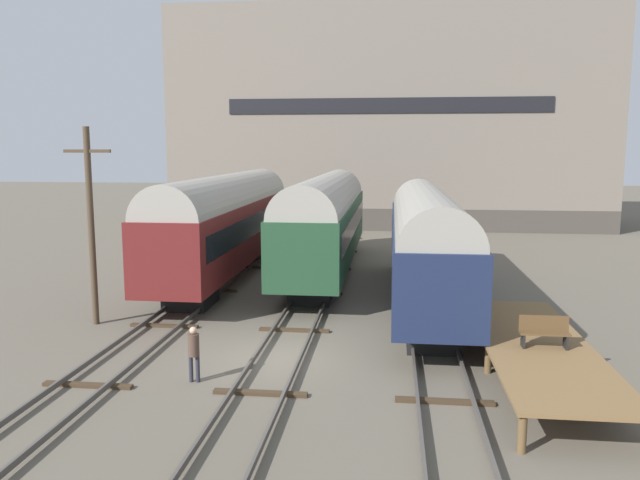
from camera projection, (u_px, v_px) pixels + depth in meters
name	position (u px, v px, depth m)	size (l,w,h in m)	color
ground_plane	(280.00, 358.00, 19.97)	(200.00, 200.00, 0.00)	#60594C
track_left	(131.00, 349.00, 20.52)	(2.60, 60.00, 0.26)	#4C4742
track_middle	(280.00, 354.00, 19.95)	(2.60, 60.00, 0.26)	#4C4742
track_right	(437.00, 360.00, 19.39)	(2.60, 60.00, 0.26)	#4C4742
train_car_navy	(426.00, 239.00, 26.53)	(2.88, 17.55, 5.01)	black
train_car_maroon	(227.00, 219.00, 32.15)	(3.01, 18.64, 5.36)	black
train_car_green	(326.00, 218.00, 33.16)	(3.09, 18.70, 5.28)	black
station_platform	(536.00, 346.00, 18.40)	(3.05, 10.28, 0.98)	brown
bench	(544.00, 331.00, 17.96)	(1.40, 0.40, 0.91)	brown
person_worker	(194.00, 349.00, 17.83)	(0.32, 0.32, 1.64)	#282833
utility_pole	(91.00, 223.00, 23.37)	(1.80, 0.24, 7.47)	#473828
warehouse_building	(388.00, 121.00, 56.02)	(36.56, 13.38, 18.29)	#46403A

